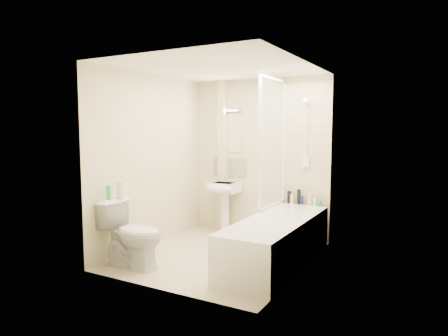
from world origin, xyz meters
The scene contains 26 objects.
floor centered at (0.00, 0.00, 0.00)m, with size 2.50×2.50×0.00m, color beige.
wall_back centered at (0.00, 1.25, 1.20)m, with size 2.20×0.02×2.40m, color beige.
wall_left centered at (-1.10, 0.00, 1.20)m, with size 0.02×2.50×2.40m, color beige.
wall_right centered at (1.10, 0.00, 1.20)m, with size 0.02×2.50×2.40m, color beige.
ceiling centered at (0.00, 0.00, 2.40)m, with size 2.20×2.50×0.02m, color white.
tile_back centered at (0.75, 1.24, 1.42)m, with size 0.70×0.01×1.75m, color beige.
tile_right centered at (1.09, 0.10, 1.42)m, with size 0.01×2.10×1.75m, color beige.
pipe_boxing centered at (-0.62, 1.19, 1.20)m, with size 0.12×0.12×2.40m, color beige.
splashback centered at (-0.52, 1.24, 1.03)m, with size 0.60×0.01×0.30m, color beige.
mirror centered at (-0.52, 1.24, 1.58)m, with size 0.46×0.01×0.60m, color white.
strip_light centered at (-0.52, 1.22, 1.95)m, with size 0.42×0.07×0.07m, color silver.
bathtub centered at (0.75, 0.10, 0.29)m, with size 0.70×2.10×0.55m.
shower_screen centered at (0.40, 0.80, 1.45)m, with size 0.04×0.92×1.80m.
shower_fixture centered at (0.75, 1.19, 1.55)m, with size 0.10×0.16×0.99m.
pedestal_sink centered at (-0.52, 1.01, 0.64)m, with size 0.47×0.45×0.91m.
bottle_black_a centered at (0.52, 1.16, 0.64)m, with size 0.06×0.06×0.18m, color black.
bottle_white_a centered at (0.56, 1.16, 0.62)m, with size 0.06×0.06×0.14m, color silver.
bottle_black_b centered at (0.67, 1.16, 0.66)m, with size 0.05×0.05×0.22m, color black.
bottle_blue centered at (0.71, 1.16, 0.61)m, with size 0.05×0.05×0.13m, color navy.
bottle_cream centered at (0.83, 1.16, 0.63)m, with size 0.06×0.06×0.16m, color beige.
bottle_white_b centered at (0.91, 1.16, 0.61)m, with size 0.05×0.05×0.12m, color silver.
bottle_green centered at (0.96, 1.16, 0.59)m, with size 0.07×0.07×0.08m, color green.
toilet centered at (-0.72, -0.85, 0.40)m, with size 0.80×0.47×0.81m, color white.
toilet_roll_lower centered at (-0.94, -0.79, 0.86)m, with size 0.10×0.10×0.10m, color white.
toilet_roll_upper centered at (-0.94, -0.78, 0.96)m, with size 0.12×0.12×0.10m, color white.
green_bottle centered at (-0.98, -0.96, 0.89)m, with size 0.05×0.05×0.17m, color green.
Camera 1 is at (2.50, -4.39, 1.66)m, focal length 32.00 mm.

